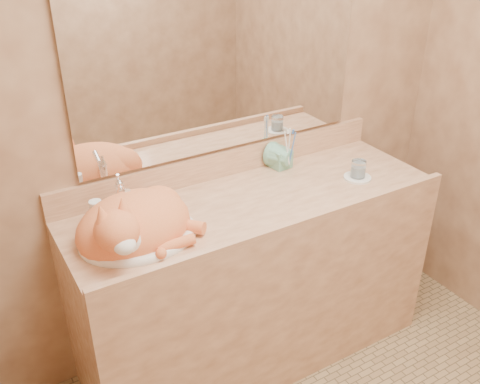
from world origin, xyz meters
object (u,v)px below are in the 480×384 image
cat (133,223)px  toothbrush_cup (289,160)px  water_glass (358,169)px  soap_dispenser (287,151)px  vanity_counter (255,281)px  sink_basin (137,222)px

cat → toothbrush_cup: size_ratio=3.80×
cat → water_glass: size_ratio=5.81×
soap_dispenser → toothbrush_cup: soap_dispenser is taller
vanity_counter → toothbrush_cup: bearing=29.1°
water_glass → soap_dispenser: bearing=134.1°
vanity_counter → sink_basin: (-0.53, -0.02, 0.49)m
cat → soap_dispenser: cat is taller
vanity_counter → water_glass: bearing=-8.0°
vanity_counter → water_glass: size_ratio=20.87×
vanity_counter → sink_basin: 0.72m
water_glass → cat: bearing=178.0°
vanity_counter → cat: 0.74m
vanity_counter → cat: size_ratio=3.59×
toothbrush_cup → water_glass: (0.22, -0.22, -0.01)m
toothbrush_cup → cat: bearing=-167.2°
cat → soap_dispenser: bearing=4.3°
sink_basin → water_glass: sink_basin is taller
water_glass → vanity_counter: bearing=172.0°
sink_basin → water_glass: 1.02m
toothbrush_cup → water_glass: bearing=-45.4°
soap_dispenser → water_glass: soap_dispenser is taller
soap_dispenser → vanity_counter: bearing=-154.6°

